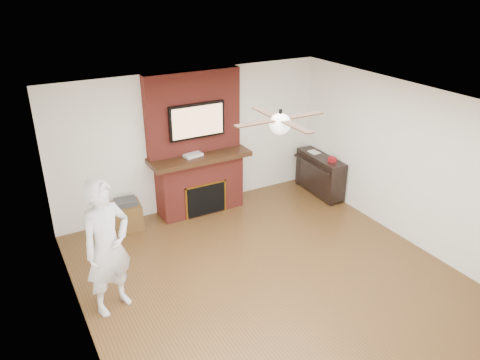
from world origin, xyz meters
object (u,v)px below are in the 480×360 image
fireplace (198,158)px  side_table (127,215)px  piano (320,174)px  person (107,247)px

fireplace → side_table: fireplace is taller
fireplace → piano: (2.31, -0.55, -0.58)m
fireplace → person: bearing=-136.7°
fireplace → side_table: (-1.36, -0.07, -0.75)m
person → piano: (4.41, 1.43, -0.49)m
piano → person: bearing=-159.3°
person → side_table: size_ratio=3.41×
fireplace → side_table: size_ratio=4.71×
person → side_table: person is taller
fireplace → piano: size_ratio=2.09×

